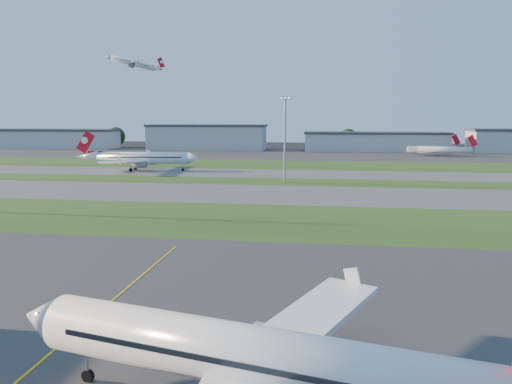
% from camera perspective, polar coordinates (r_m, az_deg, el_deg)
% --- Properties ---
extents(ground, '(700.00, 700.00, 0.00)m').
position_cam_1_polar(ground, '(54.10, -24.24, -13.70)').
color(ground, black).
rests_on(ground, ground).
extents(apron_near, '(300.00, 70.00, 0.01)m').
position_cam_1_polar(apron_near, '(54.09, -24.24, -13.70)').
color(apron_near, '#333335').
rests_on(apron_near, ground).
extents(grass_strip_a, '(300.00, 34.00, 0.01)m').
position_cam_1_polar(grass_strip_a, '(99.96, -8.16, -2.94)').
color(grass_strip_a, '#244517').
rests_on(grass_strip_a, ground).
extents(taxiway_a, '(300.00, 32.00, 0.01)m').
position_cam_1_polar(taxiway_a, '(131.45, -4.13, -0.11)').
color(taxiway_a, '#515154').
rests_on(taxiway_a, ground).
extents(grass_strip_b, '(300.00, 18.00, 0.01)m').
position_cam_1_polar(grass_strip_b, '(155.73, -2.17, 1.27)').
color(grass_strip_b, '#244517').
rests_on(grass_strip_b, ground).
extents(taxiway_b, '(300.00, 26.00, 0.01)m').
position_cam_1_polar(taxiway_b, '(177.26, -0.89, 2.17)').
color(taxiway_b, '#515154').
rests_on(taxiway_b, ground).
extents(grass_strip_c, '(300.00, 40.00, 0.01)m').
position_cam_1_polar(grass_strip_c, '(209.74, 0.53, 3.17)').
color(grass_strip_c, '#244517').
rests_on(grass_strip_c, ground).
extents(apron_far, '(400.00, 80.00, 0.01)m').
position_cam_1_polar(apron_far, '(269.11, 2.24, 4.36)').
color(apron_far, '#333335').
rests_on(apron_far, ground).
extents(yellow_line, '(0.25, 60.00, 0.02)m').
position_cam_1_polar(yellow_line, '(51.70, -19.40, -14.47)').
color(yellow_line, gold).
rests_on(yellow_line, ground).
extents(airliner_parked, '(39.20, 32.88, 12.42)m').
position_cam_1_polar(airliner_parked, '(33.68, 1.04, -18.76)').
color(airliner_parked, white).
rests_on(airliner_parked, ground).
extents(airliner_taxiing, '(42.26, 35.74, 13.19)m').
position_cam_1_polar(airliner_taxiing, '(189.70, -12.88, 3.78)').
color(airliner_taxiing, white).
rests_on(airliner_taxiing, ground).
extents(airliner_departing, '(27.49, 23.41, 9.19)m').
position_cam_1_polar(airliner_departing, '(292.28, -13.87, 14.10)').
color(airliner_departing, white).
extents(mini_jet_near, '(28.25, 8.98, 9.48)m').
position_cam_1_polar(mini_jet_near, '(277.53, 19.46, 4.68)').
color(mini_jet_near, white).
rests_on(mini_jet_near, ground).
extents(mini_jet_far, '(28.64, 5.02, 9.48)m').
position_cam_1_polar(mini_jet_far, '(269.94, 20.78, 4.52)').
color(mini_jet_far, white).
rests_on(mini_jet_far, ground).
extents(light_mast_centre, '(3.20, 0.70, 25.80)m').
position_cam_1_polar(light_mast_centre, '(150.56, 3.32, 6.67)').
color(light_mast_centre, gray).
rests_on(light_mast_centre, ground).
extents(hangar_far_west, '(91.80, 23.00, 12.20)m').
position_cam_1_polar(hangar_far_west, '(346.38, -22.82, 5.66)').
color(hangar_far_west, '#929599').
rests_on(hangar_far_west, ground).
extents(hangar_west, '(71.40, 23.00, 15.20)m').
position_cam_1_polar(hangar_west, '(305.98, -5.62, 6.27)').
color(hangar_west, '#929599').
rests_on(hangar_west, ground).
extents(hangar_east, '(81.60, 23.00, 11.20)m').
position_cam_1_polar(hangar_east, '(298.51, 13.47, 5.63)').
color(hangar_east, '#929599').
rests_on(hangar_east, ground).
extents(tree_far_west, '(11.00, 11.00, 12.00)m').
position_cam_1_polar(tree_far_west, '(379.06, -27.03, 5.64)').
color(tree_far_west, black).
rests_on(tree_far_west, ground).
extents(tree_west, '(12.10, 12.10, 13.20)m').
position_cam_1_polar(tree_west, '(341.26, -15.73, 6.14)').
color(tree_west, black).
rests_on(tree_west, ground).
extents(tree_mid_west, '(9.90, 9.90, 10.80)m').
position_cam_1_polar(tree_mid_west, '(311.94, -0.64, 6.02)').
color(tree_mid_west, black).
rests_on(tree_mid_west, ground).
extents(tree_mid_east, '(11.55, 11.55, 12.60)m').
position_cam_1_polar(tree_mid_east, '(311.44, 10.48, 6.05)').
color(tree_mid_east, black).
rests_on(tree_mid_east, ground).
extents(tree_east, '(10.45, 10.45, 11.40)m').
position_cam_1_polar(tree_east, '(321.28, 24.04, 5.41)').
color(tree_east, black).
rests_on(tree_east, ground).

